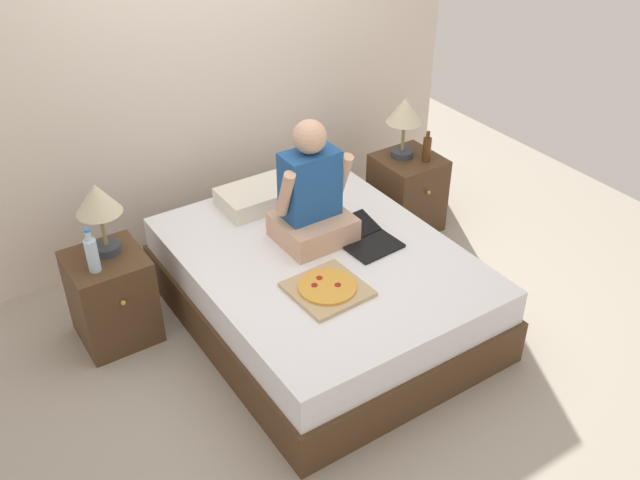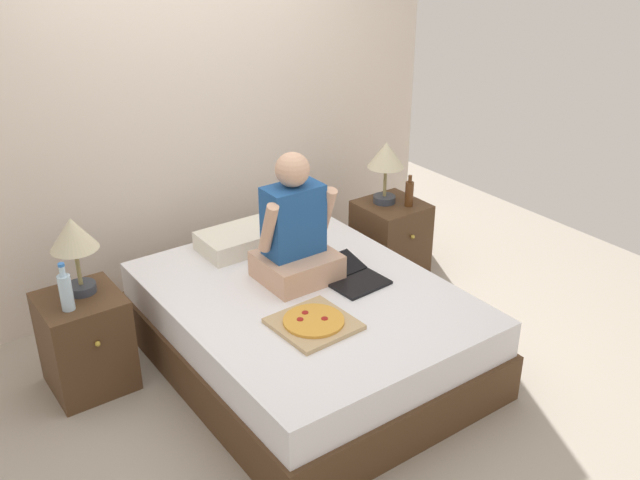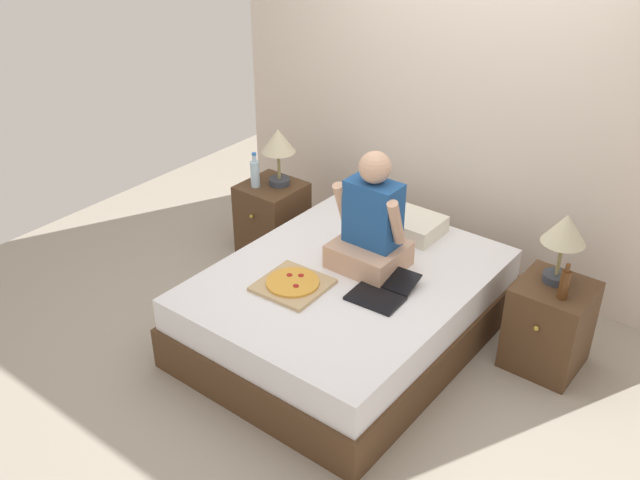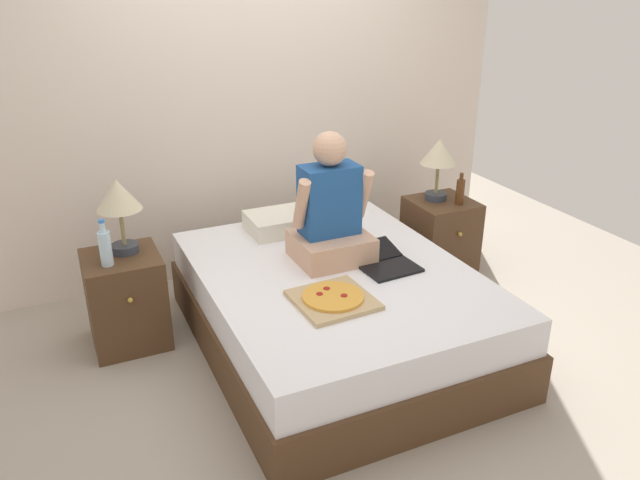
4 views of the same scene
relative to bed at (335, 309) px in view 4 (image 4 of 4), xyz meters
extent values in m
plane|color=#9E9384|center=(0.00, 0.00, -0.25)|extent=(5.91, 5.91, 0.00)
cube|color=beige|center=(0.00, 1.35, 1.00)|extent=(3.91, 0.12, 2.50)
cube|color=#4C331E|center=(0.00, 0.00, -0.11)|extent=(1.54, 1.97, 0.28)
cube|color=white|center=(0.00, 0.00, 0.15)|extent=(1.50, 1.91, 0.22)
cube|color=#4C331E|center=(-1.14, 0.56, 0.04)|extent=(0.44, 0.44, 0.58)
sphere|color=gold|center=(-1.14, 0.32, 0.16)|extent=(0.03, 0.03, 0.03)
cylinder|color=#333842|center=(-1.10, 0.61, 0.36)|extent=(0.16, 0.16, 0.05)
cylinder|color=olive|center=(-1.10, 0.61, 0.49)|extent=(0.02, 0.02, 0.22)
cone|color=beige|center=(-1.10, 0.61, 0.69)|extent=(0.26, 0.26, 0.18)
cylinder|color=silver|center=(-1.22, 0.47, 0.43)|extent=(0.07, 0.07, 0.20)
cylinder|color=silver|center=(-1.22, 0.47, 0.56)|extent=(0.03, 0.03, 0.06)
cylinder|color=blue|center=(-1.22, 0.47, 0.60)|extent=(0.04, 0.04, 0.02)
cube|color=#4C331E|center=(1.14, 0.56, 0.04)|extent=(0.44, 0.44, 0.58)
sphere|color=gold|center=(1.14, 0.32, 0.16)|extent=(0.03, 0.03, 0.03)
cylinder|color=#333842|center=(1.11, 0.61, 0.36)|extent=(0.16, 0.16, 0.05)
cylinder|color=olive|center=(1.11, 0.61, 0.49)|extent=(0.02, 0.02, 0.22)
cone|color=beige|center=(1.11, 0.61, 0.69)|extent=(0.26, 0.26, 0.18)
cylinder|color=#512D14|center=(1.21, 0.46, 0.42)|extent=(0.06, 0.06, 0.18)
cylinder|color=#512D14|center=(1.21, 0.46, 0.54)|extent=(0.03, 0.03, 0.05)
cube|color=silver|center=(-0.03, 0.71, 0.31)|extent=(0.52, 0.34, 0.12)
cube|color=tan|center=(0.05, 0.16, 0.33)|extent=(0.44, 0.40, 0.16)
cube|color=#1E4C8C|center=(0.05, 0.19, 0.62)|extent=(0.34, 0.20, 0.42)
sphere|color=tan|center=(0.05, 0.19, 0.93)|extent=(0.20, 0.20, 0.20)
cylinder|color=tan|center=(-0.15, 0.14, 0.65)|extent=(0.07, 0.18, 0.32)
cylinder|color=tan|center=(0.25, 0.14, 0.65)|extent=(0.07, 0.18, 0.32)
cube|color=black|center=(0.30, -0.13, 0.26)|extent=(0.33, 0.24, 0.02)
cube|color=black|center=(0.29, 0.07, 0.30)|extent=(0.33, 0.21, 0.06)
cube|color=tan|center=(-0.18, -0.33, 0.27)|extent=(0.42, 0.42, 0.02)
cylinder|color=gold|center=(-0.18, -0.33, 0.29)|extent=(0.33, 0.33, 0.02)
cylinder|color=maroon|center=(-0.24, -0.29, 0.30)|extent=(0.04, 0.04, 0.00)
cylinder|color=maroon|center=(-0.13, -0.36, 0.30)|extent=(0.04, 0.04, 0.00)
cylinder|color=maroon|center=(-0.18, -0.25, 0.30)|extent=(0.04, 0.04, 0.00)
camera|label=1|loc=(-1.94, -2.93, 2.71)|focal=40.00mm
camera|label=2|loc=(-2.02, -2.96, 2.33)|focal=40.00mm
camera|label=3|loc=(2.21, -3.10, 2.69)|focal=40.00mm
camera|label=4|loc=(-1.45, -2.93, 1.88)|focal=35.00mm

